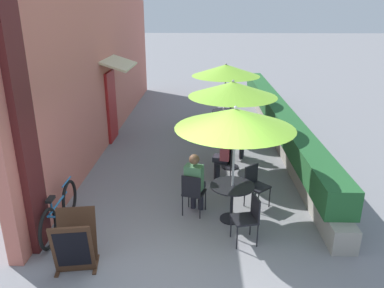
# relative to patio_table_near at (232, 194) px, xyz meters

# --- Properties ---
(ground_plane) EXTENTS (120.00, 120.00, 0.00)m
(ground_plane) POSITION_rel_patio_table_near_xyz_m (-0.95, -1.51, -0.55)
(ground_plane) COLOR gray
(cafe_facade_wall) EXTENTS (0.98, 13.68, 4.20)m
(cafe_facade_wall) POSITION_rel_patio_table_near_xyz_m (-3.49, 5.19, 1.54)
(cafe_facade_wall) COLOR #C66B5B
(cafe_facade_wall) RESTS_ON ground_plane
(planter_hedge) EXTENTS (0.60, 12.68, 1.01)m
(planter_hedge) POSITION_rel_patio_table_near_xyz_m (1.80, 5.23, -0.01)
(planter_hedge) COLOR gray
(planter_hedge) RESTS_ON ground_plane
(patio_table_near) EXTENTS (0.83, 0.83, 0.73)m
(patio_table_near) POSITION_rel_patio_table_near_xyz_m (0.00, 0.00, 0.00)
(patio_table_near) COLOR black
(patio_table_near) RESTS_ON ground_plane
(patio_umbrella_near) EXTENTS (2.14, 2.14, 2.25)m
(patio_umbrella_near) POSITION_rel_patio_table_near_xyz_m (-0.00, 0.00, 1.48)
(patio_umbrella_near) COLOR #B7B7BC
(patio_umbrella_near) RESTS_ON ground_plane
(cafe_chair_near_left) EXTENTS (0.57, 0.57, 0.87)m
(cafe_chair_near_left) POSITION_rel_patio_table_near_xyz_m (0.51, 0.57, -0.03)
(cafe_chair_near_left) COLOR black
(cafe_chair_near_left) RESTS_ON ground_plane
(cafe_chair_near_right) EXTENTS (0.50, 0.50, 0.87)m
(cafe_chair_near_right) POSITION_rel_patio_table_near_xyz_m (-0.74, 0.15, -0.03)
(cafe_chair_near_right) COLOR black
(cafe_chair_near_right) RESTS_ON ground_plane
(seated_patron_near_right) EXTENTS (0.43, 0.48, 1.25)m
(seated_patron_near_right) POSITION_rel_patio_table_near_xyz_m (-0.71, 0.26, 0.14)
(seated_patron_near_right) COLOR #23232D
(seated_patron_near_right) RESTS_ON ground_plane
(cafe_chair_near_back) EXTENTS (0.48, 0.48, 0.87)m
(cafe_chair_near_back) POSITION_rel_patio_table_near_xyz_m (0.24, -0.72, -0.03)
(cafe_chair_near_back) COLOR black
(cafe_chair_near_back) RESTS_ON ground_plane
(patio_table_mid) EXTENTS (0.83, 0.83, 0.73)m
(patio_table_mid) POSITION_rel_patio_table_near_xyz_m (0.14, 2.53, 0.00)
(patio_table_mid) COLOR black
(patio_table_mid) RESTS_ON ground_plane
(patio_umbrella_mid) EXTENTS (2.14, 2.14, 2.25)m
(patio_umbrella_mid) POSITION_rel_patio_table_near_xyz_m (0.14, 2.53, 1.48)
(patio_umbrella_mid) COLOR #B7B7BC
(patio_umbrella_mid) RESTS_ON ground_plane
(cafe_chair_mid_left) EXTENTS (0.49, 0.49, 0.87)m
(cafe_chair_mid_left) POSITION_rel_patio_table_near_xyz_m (0.25, 3.28, -0.03)
(cafe_chair_mid_left) COLOR black
(cafe_chair_mid_left) RESTS_ON ground_plane
(seated_patron_mid_left) EXTENTS (0.47, 0.41, 1.25)m
(seated_patron_mid_left) POSITION_rel_patio_table_near_xyz_m (0.36, 3.25, 0.14)
(seated_patron_mid_left) COLOR #23232D
(seated_patron_mid_left) RESTS_ON ground_plane
(cafe_chair_mid_right) EXTENTS (0.49, 0.49, 0.87)m
(cafe_chair_mid_right) POSITION_rel_patio_table_near_xyz_m (0.03, 1.78, -0.03)
(cafe_chair_mid_right) COLOR black
(cafe_chair_mid_right) RESTS_ON ground_plane
(seated_patron_mid_right) EXTENTS (0.47, 0.41, 1.25)m
(seated_patron_mid_right) POSITION_rel_patio_table_near_xyz_m (-0.08, 1.81, 0.14)
(seated_patron_mid_right) COLOR #23232D
(seated_patron_mid_right) RESTS_ON ground_plane
(coffee_cup_mid) EXTENTS (0.07, 0.07, 0.09)m
(coffee_cup_mid) POSITION_rel_patio_table_near_xyz_m (0.29, 2.48, 0.23)
(coffee_cup_mid) COLOR #B73D3D
(coffee_cup_mid) RESTS_ON patio_table_mid
(patio_table_far) EXTENTS (0.83, 0.83, 0.73)m
(patio_table_far) POSITION_rel_patio_table_near_xyz_m (0.14, 5.44, 0.00)
(patio_table_far) COLOR black
(patio_table_far) RESTS_ON ground_plane
(patio_umbrella_far) EXTENTS (2.14, 2.14, 2.25)m
(patio_umbrella_far) POSITION_rel_patio_table_near_xyz_m (0.14, 5.44, 1.48)
(patio_umbrella_far) COLOR #B7B7BC
(patio_umbrella_far) RESTS_ON ground_plane
(cafe_chair_far_left) EXTENTS (0.56, 0.56, 0.87)m
(cafe_chair_far_left) POSITION_rel_patio_table_near_xyz_m (-0.27, 4.80, -0.03)
(cafe_chair_far_left) COLOR black
(cafe_chair_far_left) RESTS_ON ground_plane
(cafe_chair_far_right) EXTENTS (0.56, 0.56, 0.87)m
(cafe_chair_far_right) POSITION_rel_patio_table_near_xyz_m (0.54, 6.08, -0.03)
(cafe_chair_far_right) COLOR black
(cafe_chair_far_right) RESTS_ON ground_plane
(coffee_cup_far) EXTENTS (0.07, 0.07, 0.09)m
(coffee_cup_far) POSITION_rel_patio_table_near_xyz_m (0.12, 5.51, 0.23)
(coffee_cup_far) COLOR white
(coffee_cup_far) RESTS_ON patio_table_far
(bicycle_leaning) EXTENTS (0.10, 1.80, 0.81)m
(bicycle_leaning) POSITION_rel_patio_table_near_xyz_m (-3.15, -0.46, -0.17)
(bicycle_leaning) COLOR black
(bicycle_leaning) RESTS_ON ground_plane
(menu_board) EXTENTS (0.69, 0.71, 0.90)m
(menu_board) POSITION_rel_patio_table_near_xyz_m (-2.52, -1.49, -0.10)
(menu_board) COLOR #422819
(menu_board) RESTS_ON ground_plane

